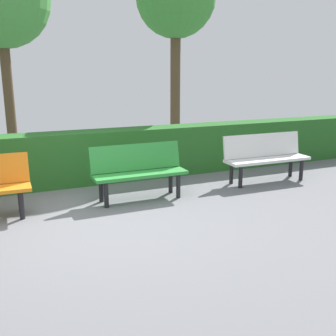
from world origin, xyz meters
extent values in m
plane|color=slate|center=(0.00, 0.00, 0.00)|extent=(16.67, 16.67, 0.00)
cube|color=white|center=(-3.43, -0.66, 0.41)|extent=(1.62, 0.45, 0.05)
cube|color=white|center=(-3.43, -0.85, 0.65)|extent=(1.61, 0.14, 0.42)
cylinder|color=black|center=(-4.08, -0.50, 0.20)|extent=(0.07, 0.07, 0.39)
cylinder|color=black|center=(-4.09, -0.80, 0.20)|extent=(0.07, 0.07, 0.39)
cylinder|color=black|center=(-2.77, -0.52, 0.20)|extent=(0.07, 0.07, 0.39)
cylinder|color=black|center=(-2.78, -0.82, 0.20)|extent=(0.07, 0.07, 0.39)
cube|color=#2D8C38|center=(-0.96, -0.60, 0.41)|extent=(1.48, 0.42, 0.05)
cube|color=#2D8C38|center=(-0.96, -0.79, 0.65)|extent=(1.48, 0.13, 0.42)
cylinder|color=black|center=(-1.55, -0.45, 0.20)|extent=(0.07, 0.07, 0.39)
cylinder|color=black|center=(-1.55, -0.75, 0.20)|extent=(0.07, 0.07, 0.39)
cylinder|color=black|center=(-0.38, -0.45, 0.20)|extent=(0.07, 0.07, 0.39)
cylinder|color=black|center=(-0.38, -0.75, 0.20)|extent=(0.07, 0.07, 0.39)
cylinder|color=black|center=(0.80, -0.46, 0.20)|extent=(0.07, 0.07, 0.39)
cylinder|color=black|center=(0.80, -0.76, 0.20)|extent=(0.07, 0.07, 0.39)
cube|color=#266023|center=(-1.07, -1.92, 0.47)|extent=(12.67, 0.56, 0.93)
cylinder|color=brown|center=(-3.12, -4.03, 1.55)|extent=(0.24, 0.24, 3.09)
cylinder|color=brown|center=(0.73, -3.76, 1.39)|extent=(0.20, 0.20, 2.78)
camera|label=1|loc=(1.00, 5.02, 1.98)|focal=42.32mm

